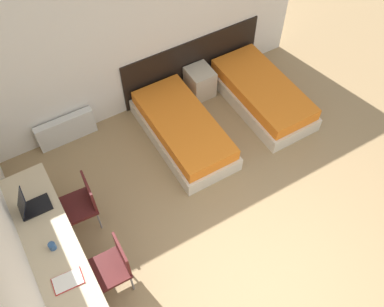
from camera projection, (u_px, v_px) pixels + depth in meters
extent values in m
plane|color=#9E7F56|center=(277.00, 296.00, 5.14)|extent=(20.00, 20.00, 0.00)
cube|color=white|center=(131.00, 36.00, 5.94)|extent=(5.67, 0.05, 2.70)
cube|color=black|center=(192.00, 63.00, 6.93)|extent=(2.46, 0.03, 0.91)
cube|color=beige|center=(183.00, 134.00, 6.48)|extent=(0.90, 1.87, 0.24)
cube|color=orange|center=(183.00, 124.00, 6.31)|extent=(0.82, 1.79, 0.20)
cube|color=beige|center=(261.00, 98.00, 6.93)|extent=(0.90, 1.87, 0.24)
cube|color=orange|center=(263.00, 89.00, 6.75)|extent=(0.82, 1.79, 0.20)
cube|color=beige|center=(200.00, 82.00, 6.97)|extent=(0.39, 0.43, 0.49)
cube|color=silver|center=(66.00, 130.00, 6.39)|extent=(0.89, 0.12, 0.46)
cube|color=#C6B28E|center=(50.00, 242.00, 4.75)|extent=(0.55, 2.16, 0.04)
cube|color=#C6B28E|center=(31.00, 190.00, 5.60)|extent=(0.50, 0.04, 0.73)
cube|color=#511919|center=(77.00, 207.00, 5.39)|extent=(0.46, 0.46, 0.05)
cube|color=#511919|center=(89.00, 191.00, 5.27)|extent=(0.05, 0.39, 0.39)
cylinder|color=slate|center=(71.00, 233.00, 5.42)|extent=(0.02, 0.02, 0.39)
cylinder|color=slate|center=(63.00, 209.00, 5.62)|extent=(0.02, 0.02, 0.39)
cylinder|color=slate|center=(99.00, 221.00, 5.52)|extent=(0.02, 0.02, 0.39)
cylinder|color=slate|center=(90.00, 198.00, 5.72)|extent=(0.02, 0.02, 0.39)
cube|color=#511919|center=(108.00, 270.00, 4.90)|extent=(0.45, 0.45, 0.05)
cube|color=#511919|center=(122.00, 254.00, 4.78)|extent=(0.04, 0.39, 0.39)
cylinder|color=slate|center=(102.00, 298.00, 4.93)|extent=(0.02, 0.02, 0.39)
cylinder|color=slate|center=(91.00, 271.00, 5.12)|extent=(0.02, 0.02, 0.39)
cylinder|color=slate|center=(132.00, 283.00, 5.03)|extent=(0.02, 0.02, 0.39)
cylinder|color=slate|center=(119.00, 257.00, 5.23)|extent=(0.02, 0.02, 0.39)
cube|color=black|center=(36.00, 207.00, 4.98)|extent=(0.36, 0.25, 0.02)
cube|color=black|center=(21.00, 204.00, 4.81)|extent=(0.14, 0.24, 0.33)
cube|color=#B21E1E|center=(68.00, 281.00, 4.46)|extent=(0.33, 0.22, 0.01)
cube|color=white|center=(68.00, 281.00, 4.45)|extent=(0.31, 0.21, 0.01)
cylinder|color=#2D5184|center=(52.00, 246.00, 4.65)|extent=(0.08, 0.08, 0.09)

